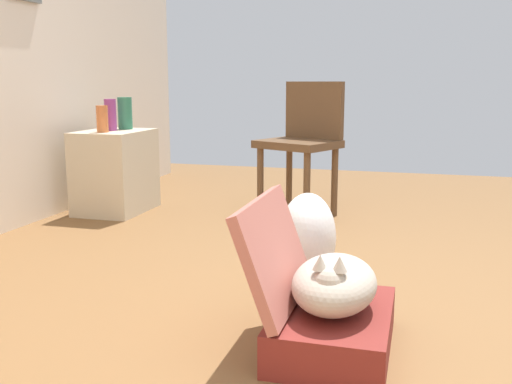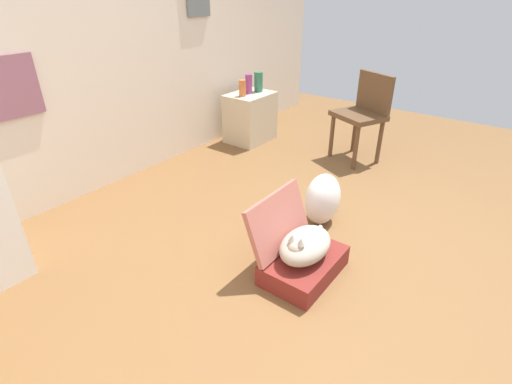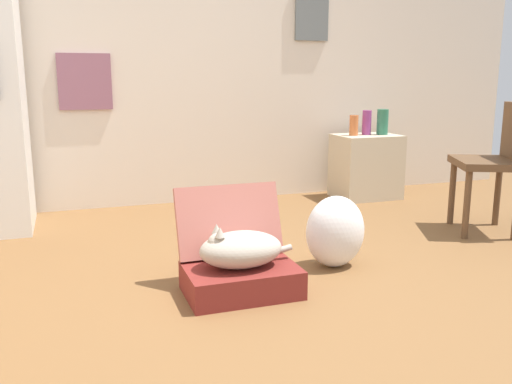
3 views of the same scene
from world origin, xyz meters
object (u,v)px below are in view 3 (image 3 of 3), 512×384
cat (240,249)px  chair (496,159)px  suitcase_base (241,280)px  vase_round (367,123)px  vase_short (382,122)px  side_table (366,166)px  vase_tall (354,125)px  plastic_bag_white (335,232)px

cat → chair: bearing=14.2°
chair → suitcase_base: bearing=-51.4°
suitcase_base → vase_round: bearing=46.0°
vase_short → chair: (0.12, -1.26, -0.16)m
vase_round → vase_short: bearing=-15.1°
side_table → vase_tall: (-0.14, 0.00, 0.37)m
side_table → vase_short: vase_short is taller
cat → vase_short: bearing=43.1°
cat → vase_short: vase_short is taller
chair → vase_tall: bearing=-138.5°
cat → chair: size_ratio=0.56×
side_table → vase_round: bearing=90.0°
plastic_bag_white → side_table: (1.11, 1.57, 0.08)m
chair → plastic_bag_white: bearing=-53.6°
chair → side_table: bearing=-144.2°
side_table → plastic_bag_white: bearing=-125.3°
suitcase_base → plastic_bag_white: plastic_bag_white is taller
vase_tall → chair: chair is taller
side_table → chair: 1.32m
side_table → vase_tall: size_ratio=3.18×
suitcase_base → vase_tall: (1.60, 1.78, 0.58)m
plastic_bag_white → suitcase_base: bearing=-161.3°
suitcase_base → cat: 0.16m
vase_tall → chair: (0.39, -1.28, -0.14)m
plastic_bag_white → vase_tall: 1.90m
cat → plastic_bag_white: size_ratio=1.21×
vase_tall → vase_round: (0.14, 0.02, 0.02)m
suitcase_base → vase_short: size_ratio=2.48×
vase_short → chair: 1.27m
cat → plastic_bag_white: plastic_bag_white is taller
vase_round → vase_tall: bearing=-173.3°
vase_tall → vase_short: bearing=-4.4°
plastic_bag_white → side_table: 1.92m
plastic_bag_white → vase_short: bearing=51.2°
vase_tall → cat: bearing=-132.0°
suitcase_base → side_table: (1.74, 1.78, 0.21)m
vase_tall → vase_round: 0.14m
vase_tall → chair: bearing=-72.9°
cat → vase_round: vase_round is taller
side_table → suitcase_base: bearing=-134.3°
plastic_bag_white → vase_tall: bearing=58.2°
suitcase_base → chair: 2.10m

